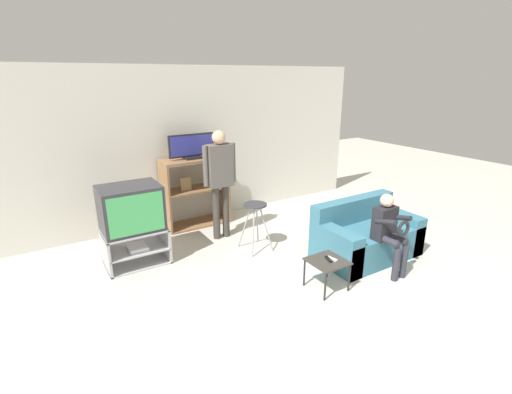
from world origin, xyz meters
TOP-DOWN VIEW (x-y plane):
  - ground_plane at (0.00, 0.00)m, footprint 18.00×18.00m
  - wall_back at (0.00, 4.16)m, footprint 6.40×0.06m
  - tv_stand at (-1.53, 3.02)m, footprint 0.81×0.60m
  - television_main at (-1.53, 3.04)m, footprint 0.77×0.58m
  - media_shelf at (-0.28, 3.86)m, footprint 1.08×0.46m
  - television_flat at (-0.31, 3.85)m, footprint 0.77×0.20m
  - folding_stool at (0.07, 2.52)m, footprint 0.37×0.42m
  - snack_table at (0.23, 1.17)m, footprint 0.42×0.42m
  - remote_control_black at (0.25, 1.17)m, footprint 0.08×0.15m
  - remote_control_white at (0.29, 1.16)m, footprint 0.06×0.15m
  - couch at (1.28, 1.54)m, footprint 1.44×0.81m
  - person_standing_adult at (-0.16, 3.16)m, footprint 0.53×0.20m
  - person_seated_child at (1.16, 1.07)m, footprint 0.33×0.43m

SIDE VIEW (x-z plane):
  - ground_plane at x=0.00m, z-range 0.00..0.00m
  - tv_stand at x=-1.53m, z-range 0.00..0.48m
  - couch at x=1.28m, z-range -0.11..0.67m
  - snack_table at x=0.23m, z-range 0.14..0.51m
  - remote_control_black at x=0.25m, z-range 0.37..0.39m
  - remote_control_white at x=0.29m, z-range 0.37..0.39m
  - folding_stool at x=0.07m, z-range 0.20..0.91m
  - media_shelf at x=-0.28m, z-range 0.01..1.16m
  - person_seated_child at x=1.16m, z-range 0.09..1.13m
  - television_main at x=-1.53m, z-range 0.49..1.09m
  - person_standing_adult at x=-0.16m, z-range 0.18..1.87m
  - wall_back at x=0.00m, z-range 0.00..2.60m
  - television_flat at x=-0.31m, z-range 1.14..1.54m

